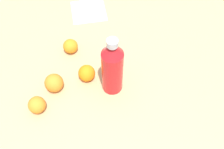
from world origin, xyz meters
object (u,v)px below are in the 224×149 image
object	(u,v)px
orange_0	(70,46)
orange_2	(54,83)
orange_1	(37,105)
orange_3	(87,73)
folded_napkin	(89,11)
water_bottle	(112,68)

from	to	relation	value
orange_0	orange_2	bearing A→B (deg)	-7.84
orange_1	orange_3	world-z (taller)	orange_3
orange_1	orange_3	size ratio (longest dim) A/B	0.96
folded_napkin	orange_3	bearing A→B (deg)	7.91
orange_1	folded_napkin	distance (m)	0.54
water_bottle	orange_2	bearing A→B (deg)	-48.13
water_bottle	orange_0	xyz separation A→B (m)	(-0.16, -0.19, -0.09)
water_bottle	orange_1	xyz separation A→B (m)	(0.13, -0.26, -0.09)
orange_1	orange_2	distance (m)	0.10
orange_1	orange_3	xyz separation A→B (m)	(-0.15, 0.16, 0.00)
water_bottle	orange_0	distance (m)	0.26
water_bottle	orange_3	size ratio (longest dim) A/B	4.01
orange_3	orange_1	bearing A→B (deg)	-45.30
orange_2	orange_1	bearing A→B (deg)	-23.24
orange_3	orange_2	bearing A→B (deg)	-62.98
orange_0	orange_1	distance (m)	0.29
water_bottle	folded_napkin	bearing A→B (deg)	-125.38
orange_0	folded_napkin	size ratio (longest dim) A/B	0.39
orange_0	orange_3	world-z (taller)	orange_3
orange_2	orange_3	bearing A→B (deg)	117.02
water_bottle	orange_3	xyz separation A→B (m)	(-0.03, -0.10, -0.09)
orange_0	folded_napkin	xyz separation A→B (m)	(-0.25, 0.04, -0.03)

